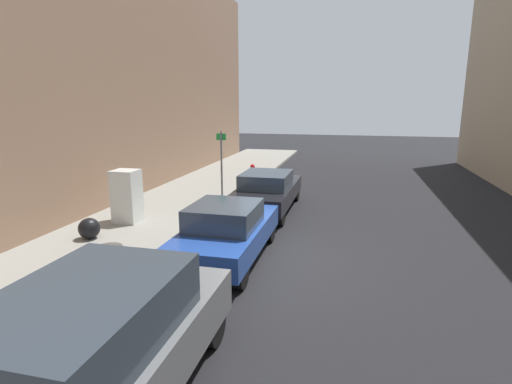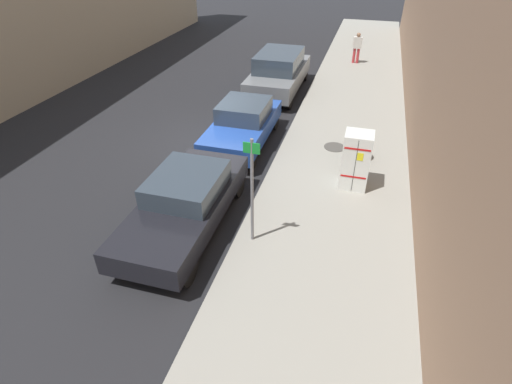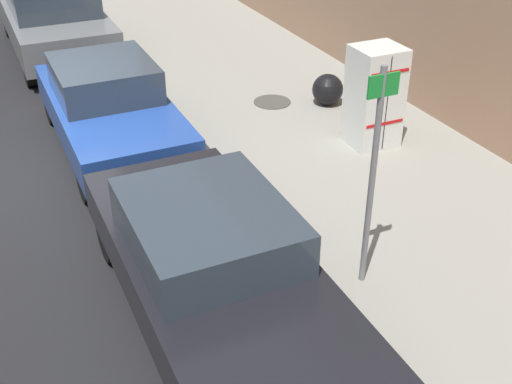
% 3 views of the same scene
% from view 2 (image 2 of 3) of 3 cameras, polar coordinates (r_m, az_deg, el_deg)
% --- Properties ---
extents(ground_plane, '(80.00, 80.00, 0.00)m').
position_cam_2_polar(ground_plane, '(14.10, -6.81, 7.02)').
color(ground_plane, black).
extents(sidewalk_slab, '(4.10, 44.00, 0.14)m').
position_cam_2_polar(sidewalk_slab, '(13.16, 12.09, 4.70)').
color(sidewalk_slab, gray).
rests_on(sidewalk_slab, ground).
extents(discarded_refrigerator, '(0.76, 0.70, 1.63)m').
position_cam_2_polar(discarded_refrigerator, '(11.32, 14.07, 4.40)').
color(discarded_refrigerator, silver).
rests_on(discarded_refrigerator, sidewalk_slab).
extents(manhole_cover, '(0.70, 0.70, 0.02)m').
position_cam_2_polar(manhole_cover, '(13.65, 11.16, 6.32)').
color(manhole_cover, '#47443F').
rests_on(manhole_cover, sidewalk_slab).
extents(street_sign_post, '(0.36, 0.07, 2.64)m').
position_cam_2_polar(street_sign_post, '(8.65, -0.58, 0.69)').
color(street_sign_post, slate).
rests_on(street_sign_post, sidewalk_slab).
extents(trash_bag, '(0.58, 0.58, 0.58)m').
position_cam_2_polar(trash_bag, '(13.06, 14.97, 5.83)').
color(trash_bag, black).
rests_on(trash_bag, sidewalk_slab).
extents(pedestrian_walking_far, '(0.44, 0.22, 1.53)m').
position_cam_2_polar(pedestrian_walking_far, '(22.71, 14.25, 19.56)').
color(pedestrian_walking_far, '#B73338').
rests_on(pedestrian_walking_far, sidewalk_slab).
extents(parked_suv_gray, '(1.98, 4.89, 1.74)m').
position_cam_2_polar(parked_suv_gray, '(18.37, 3.27, 16.79)').
color(parked_suv_gray, slate).
rests_on(parked_suv_gray, ground).
extents(parked_hatchback_blue, '(1.75, 4.15, 1.44)m').
position_cam_2_polar(parked_hatchback_blue, '(13.66, -1.87, 9.74)').
color(parked_hatchback_blue, '#23479E').
rests_on(parked_hatchback_blue, ground).
extents(parked_sedan_dark, '(1.82, 4.65, 1.41)m').
position_cam_2_polar(parked_sedan_dark, '(9.86, -10.06, -1.37)').
color(parked_sedan_dark, black).
rests_on(parked_sedan_dark, ground).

